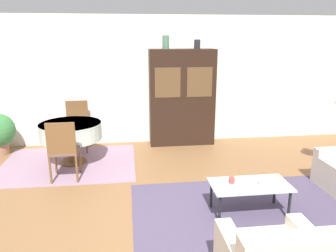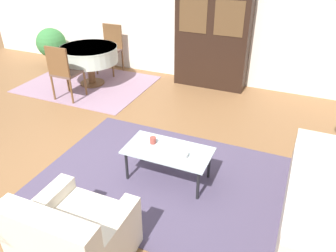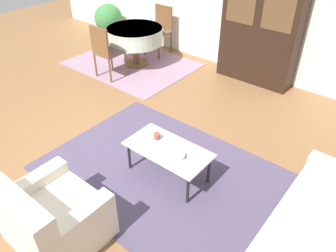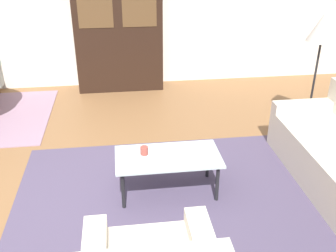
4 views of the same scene
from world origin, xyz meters
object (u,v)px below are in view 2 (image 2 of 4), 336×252
Objects in this scene: cup at (153,140)px; coffee_table at (168,153)px; dining_table at (89,55)px; bowl at (181,154)px; dining_chair_far at (111,46)px; display_cabinet at (213,34)px; armchair at (74,238)px; potted_plant at (51,44)px; dining_chair_near at (63,70)px.

coffee_table is at bearing -16.00° from cup.
dining_table is 6.63× the size of bowl.
dining_table is 3.13m from cup.
dining_chair_far is (-0.00, 0.78, -0.04)m from dining_table.
display_cabinet reaches higher than bowl.
armchair is 5.67m from potted_plant.
display_cabinet is 2.39m from dining_table.
dining_chair_near is at bearing -142.55° from display_cabinet.
potted_plant reaches higher than cup.
armchair is 0.87× the size of coffee_table.
display_cabinet reaches higher than dining_chair_near.
armchair is 1.08× the size of potted_plant.
dining_table is (-2.18, -0.90, -0.40)m from display_cabinet.
dining_chair_near is at bearing 152.97° from bowl.
bowl is (0.48, 1.37, 0.15)m from armchair.
armchair is 10.99× the size of cup.
armchair is 0.89× the size of dining_chair_near.
display_cabinet reaches higher than cup.
coffee_table is at bearing 131.55° from dining_chair_far.
dining_table is 0.78m from dining_chair_near.
coffee_table is at bearing 163.72° from bowl.
dining_chair_far reaches higher than potted_plant.
potted_plant is (-4.08, 2.79, 0.09)m from coffee_table.
cup is at bearing -41.32° from dining_table.
cup is at bearing -86.77° from display_cabinet.
display_cabinet is 12.09× the size of bowl.
dining_chair_far is (0.00, 1.55, 0.00)m from dining_chair_near.
dining_table is 1.12× the size of dining_chair_far.
dining_table is (-2.28, 3.56, 0.30)m from armchair.
coffee_table is at bearing -39.59° from dining_table.
coffee_table is 0.20m from bowl.
dining_table is at bearing 122.69° from armchair.
armchair is 1.46m from coffee_table.
display_cabinet reaches higher than coffee_table.
armchair is 0.80× the size of dining_table.
dining_chair_near is 2.68m from cup.
armchair is 1.50m from cup.
armchair is 1.46m from bowl.
dining_chair_near is at bearing 129.38° from armchair.
cup is (2.35, -2.84, -0.11)m from dining_chair_far.
coffee_table is 1.03× the size of dining_chair_far.
dining_chair_near is 5.94× the size of bowl.
dining_table is at bearing 141.65° from bowl.
armchair is 0.44× the size of display_cabinet.
armchair is 0.89× the size of dining_chair_far.
armchair is at bearing -101.63° from coffee_table.
display_cabinet reaches higher than armchair.
bowl is 0.20× the size of potted_plant.
bowl is at bearing -79.38° from display_cabinet.
dining_chair_far is at bearing 131.55° from coffee_table.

